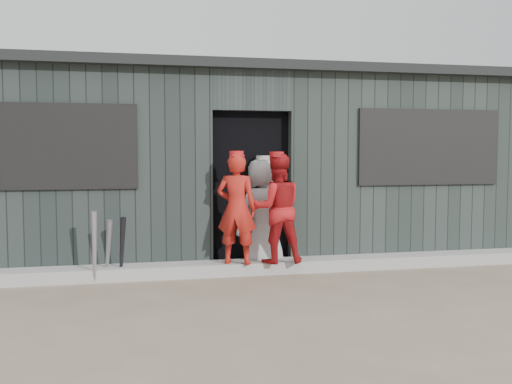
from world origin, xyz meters
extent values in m
plane|color=#6E5B4C|center=(0.00, 0.00, 0.00)|extent=(80.00, 80.00, 0.00)
cube|color=gray|center=(0.00, 1.82, 0.07)|extent=(8.00, 0.36, 0.15)
cone|color=gray|center=(-1.75, 1.75, 0.36)|extent=(0.14, 0.31, 0.72)
cone|color=gray|center=(-1.89, 1.61, 0.42)|extent=(0.09, 0.18, 0.83)
cone|color=black|center=(-1.60, 1.73, 0.38)|extent=(0.13, 0.29, 0.75)
imported|color=#AA1D14|center=(-0.26, 1.70, 0.81)|extent=(0.57, 0.48, 1.32)
imported|color=#A31416|center=(0.22, 1.66, 0.81)|extent=(0.65, 0.51, 1.32)
imported|color=#A9A9A9|center=(0.14, 2.04, 0.71)|extent=(0.81, 0.69, 1.42)
cube|color=black|center=(0.00, 3.50, 1.20)|extent=(7.60, 2.70, 2.20)
cube|color=#262D2B|center=(-2.25, 2.10, 1.25)|extent=(3.50, 0.20, 2.50)
cube|color=#2C3431|center=(2.25, 2.10, 1.25)|extent=(3.50, 0.20, 2.50)
cube|color=#2C3533|center=(0.00, 2.10, 2.25)|extent=(1.00, 0.20, 0.50)
cube|color=#252C29|center=(3.90, 3.50, 1.25)|extent=(0.20, 3.00, 2.50)
cube|color=#2B3330|center=(0.00, 4.90, 1.25)|extent=(8.00, 0.20, 2.50)
cube|color=black|center=(0.00, 3.50, 2.56)|extent=(8.30, 3.30, 0.12)
cube|color=black|center=(-2.40, 1.98, 1.55)|extent=(2.00, 0.04, 1.00)
cube|color=black|center=(2.40, 1.98, 1.55)|extent=(2.00, 0.04, 1.00)
cube|color=black|center=(-0.36, 2.47, 1.35)|extent=(0.18, 0.18, 0.87)
cube|color=black|center=(0.19, 2.75, 1.30)|extent=(0.24, 0.21, 0.90)
camera|label=1|loc=(-1.45, -4.95, 1.48)|focal=40.00mm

